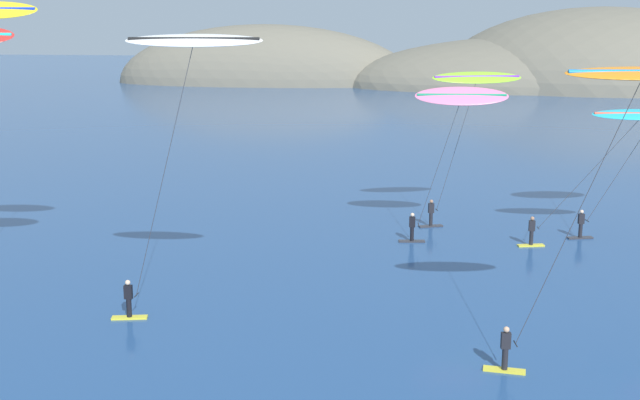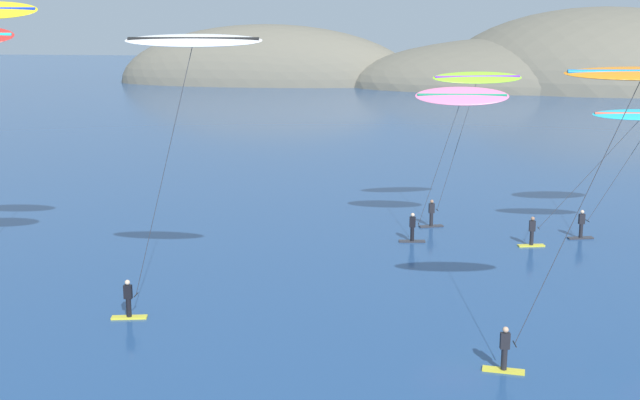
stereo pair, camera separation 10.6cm
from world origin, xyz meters
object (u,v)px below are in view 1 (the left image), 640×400
kitesurfer_pink (458,107)px  kitesurfer_orange (631,99)px  kitesurfer_lime (473,90)px  kitesurfer_cyan (632,125)px  kitesurfer_white (187,65)px

kitesurfer_pink → kitesurfer_orange: size_ratio=0.82×
kitesurfer_lime → kitesurfer_pink: bearing=-103.0°
kitesurfer_orange → kitesurfer_cyan: bearing=76.6°
kitesurfer_white → kitesurfer_lime: bearing=57.0°
kitesurfer_white → kitesurfer_orange: 16.47m
kitesurfer_pink → kitesurfer_orange: (5.30, -16.92, 2.03)m
kitesurfer_orange → kitesurfer_lime: bearing=101.6°
kitesurfer_lime → kitesurfer_orange: 21.56m
kitesurfer_pink → kitesurfer_orange: bearing=-72.6°
kitesurfer_pink → kitesurfer_white: 18.09m
kitesurfer_lime → kitesurfer_cyan: bearing=-24.9°
kitesurfer_lime → kitesurfer_orange: size_ratio=0.87×
kitesurfer_cyan → kitesurfer_orange: 17.88m
kitesurfer_cyan → kitesurfer_pink: (-9.39, -0.24, 0.87)m
kitesurfer_orange → kitesurfer_white: bearing=170.2°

